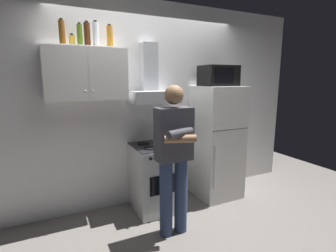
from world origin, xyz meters
TOP-DOWN VIEW (x-y plane):
  - ground_plane at (0.00, 0.00)m, footprint 7.00×7.00m
  - back_wall_tiled at (0.00, 0.60)m, footprint 4.80×0.10m
  - upper_cabinet at (-0.85, 0.37)m, footprint 0.90×0.37m
  - stove_oven at (-0.05, 0.25)m, footprint 0.60×0.62m
  - range_hood at (-0.05, 0.38)m, footprint 0.60×0.44m
  - refrigerator at (0.90, 0.25)m, footprint 0.60×0.62m
  - microwave at (0.90, 0.27)m, footprint 0.48×0.37m
  - person_standing at (-0.10, -0.36)m, footprint 0.38×0.33m
  - cooking_pot at (0.08, 0.13)m, footprint 0.31×0.21m
  - bottle_vodka_clear at (-0.71, 0.39)m, footprint 0.07×0.07m
  - bottle_olive_oil at (-0.89, 0.38)m, footprint 0.06×0.06m
  - bottle_liquor_amber at (-0.56, 0.40)m, footprint 0.07×0.07m
  - bottle_spice_jar at (-0.97, 0.42)m, footprint 0.06×0.06m
  - bottle_rum_dark at (-0.81, 0.39)m, footprint 0.07×0.07m
  - bottle_beer_brown at (-1.07, 0.36)m, footprint 0.06×0.06m

SIDE VIEW (x-z plane):
  - ground_plane at x=0.00m, z-range 0.00..0.00m
  - stove_oven at x=-0.05m, z-range 0.00..0.87m
  - refrigerator at x=0.90m, z-range 0.00..1.60m
  - person_standing at x=-0.10m, z-range 0.08..1.72m
  - cooking_pot at x=0.08m, z-range 0.87..0.97m
  - back_wall_tiled at x=0.00m, z-range 0.00..2.70m
  - range_hood at x=-0.05m, z-range 1.22..1.97m
  - microwave at x=0.90m, z-range 1.60..1.88m
  - upper_cabinet at x=-0.85m, z-range 1.45..2.05m
  - bottle_spice_jar at x=-0.97m, z-range 2.04..2.18m
  - bottle_olive_oil at x=-0.89m, z-range 2.04..2.29m
  - bottle_liquor_amber at x=-0.56m, z-range 2.04..2.31m
  - bottle_beer_brown at x=-1.07m, z-range 2.04..2.32m
  - bottle_rum_dark at x=-0.81m, z-range 2.04..2.32m
  - bottle_vodka_clear at x=-0.71m, z-range 2.04..2.33m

